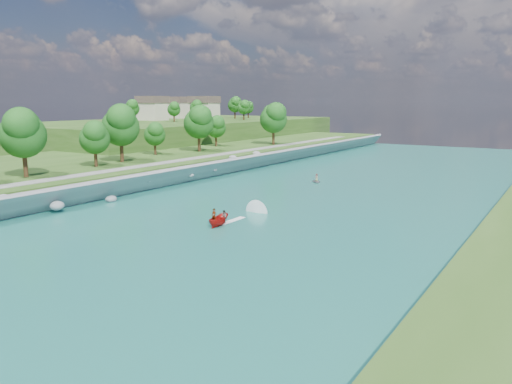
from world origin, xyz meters
The scene contains 11 objects.
ground centered at (0.00, 0.00, 0.00)m, with size 260.00×260.00×0.00m, color #2D5119.
river_water centered at (0.00, 20.00, 0.05)m, with size 55.00×240.00×0.10m, color #1A645A.
berm_west centered at (-50.00, 20.00, 1.75)m, with size 45.00×240.00×3.50m, color #2D5119.
ridge_west centered at (-82.50, 95.00, 4.50)m, with size 60.00×120.00×9.00m, color #2D5119.
riprap_bank centered at (-25.86, 19.07, 1.82)m, with size 4.61×236.00×4.24m.
riverside_path centered at (-32.50, 20.00, 3.55)m, with size 3.00×200.00×0.10m, color gray.
ridge_houses centered at (-88.67, 100.00, 13.31)m, with size 29.50×29.50×8.40m.
trees_west centered at (-39.84, 10.32, 9.54)m, with size 17.66×150.60×13.67m.
trees_ridge centered at (-75.25, 102.06, 13.27)m, with size 22.95×61.16×9.81m.
motorboat centered at (-1.05, 9.07, 0.77)m, with size 3.60×18.88×2.23m.
raft centered at (-5.49, 44.89, 0.48)m, with size 3.38×3.46×1.69m.
Camera 1 is at (35.83, -41.51, 15.54)m, focal length 35.00 mm.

